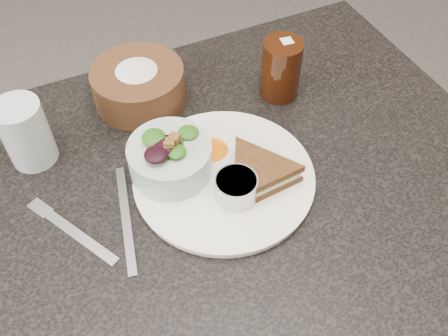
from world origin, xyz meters
name	(u,v)px	position (x,y,z in m)	size (l,w,h in m)	color
dining_table	(208,294)	(0.00, 0.00, 0.38)	(1.00, 0.70, 0.75)	black
dinner_plate	(224,178)	(0.04, 0.00, 0.76)	(0.28, 0.28, 0.01)	white
sandwich	(258,174)	(0.08, -0.03, 0.78)	(0.14, 0.14, 0.04)	#543118
salad_bowl	(170,154)	(-0.03, 0.05, 0.80)	(0.13, 0.13, 0.08)	#A7BBB3
dressing_ramekin	(236,188)	(0.04, -0.04, 0.78)	(0.07, 0.07, 0.04)	#B1B1B4
orange_wedge	(211,145)	(0.04, 0.06, 0.77)	(0.06, 0.06, 0.03)	orange
fork	(77,235)	(-0.20, 0.00, 0.75)	(0.02, 0.16, 0.00)	#AEB0B5
knife	(126,218)	(-0.13, 0.00, 0.75)	(0.01, 0.20, 0.00)	gray
bread_basket	(138,80)	(-0.02, 0.23, 0.80)	(0.16, 0.16, 0.09)	#50321C
cola_glass	(281,66)	(0.22, 0.14, 0.81)	(0.07, 0.07, 0.12)	black
water_glass	(26,133)	(-0.22, 0.18, 0.81)	(0.07, 0.07, 0.11)	silver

